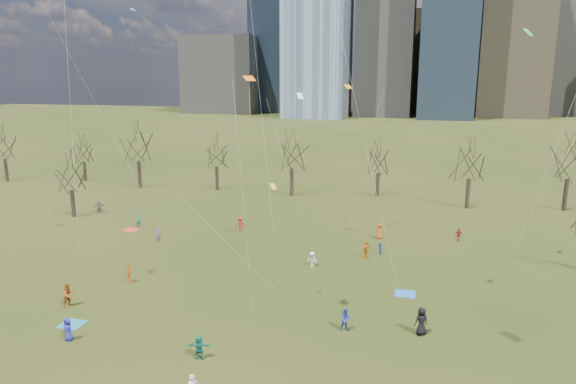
% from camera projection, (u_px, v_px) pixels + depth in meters
% --- Properties ---
extents(ground, '(500.00, 500.00, 0.00)m').
position_uv_depth(ground, '(242.00, 330.00, 34.81)').
color(ground, black).
rests_on(ground, ground).
extents(downtown_skyline, '(212.50, 78.00, 118.00)m').
position_uv_depth(downtown_skyline, '(400.00, 26.00, 225.41)').
color(downtown_skyline, slate).
rests_on(downtown_skyline, ground).
extents(bare_tree_row, '(113.04, 29.80, 9.50)m').
position_uv_depth(bare_tree_row, '(336.00, 159.00, 68.57)').
color(bare_tree_row, black).
rests_on(bare_tree_row, ground).
extents(blanket_teal, '(1.60, 1.50, 0.03)m').
position_uv_depth(blanket_teal, '(72.00, 324.00, 35.55)').
color(blanket_teal, teal).
rests_on(blanket_teal, ground).
extents(blanket_navy, '(1.60, 1.50, 0.03)m').
position_uv_depth(blanket_navy, '(405.00, 294.00, 40.56)').
color(blanket_navy, '#2668B1').
rests_on(blanket_navy, ground).
extents(blanket_crimson, '(1.60, 1.50, 0.03)m').
position_uv_depth(blanket_crimson, '(131.00, 230.00, 57.56)').
color(blanket_crimson, red).
rests_on(blanket_crimson, ground).
extents(person_0, '(0.87, 0.69, 1.55)m').
position_uv_depth(person_0, '(68.00, 329.00, 33.25)').
color(person_0, '#27239B').
rests_on(person_0, ground).
extents(person_2, '(1.01, 1.10, 1.83)m').
position_uv_depth(person_2, '(69.00, 295.00, 38.21)').
color(person_2, '#A64617').
rests_on(person_2, ground).
extents(person_4, '(0.83, 0.91, 1.50)m').
position_uv_depth(person_4, '(129.00, 274.00, 42.71)').
color(person_4, orange).
rests_on(person_4, ground).
extents(person_5, '(1.53, 0.81, 1.57)m').
position_uv_depth(person_5, '(199.00, 347.00, 31.05)').
color(person_5, '#197461').
rests_on(person_5, ground).
extents(person_6, '(1.12, 1.00, 1.92)m').
position_uv_depth(person_6, '(421.00, 321.00, 33.94)').
color(person_6, black).
rests_on(person_6, ground).
extents(person_7, '(0.52, 0.64, 1.53)m').
position_uv_depth(person_7, '(158.00, 235.00, 53.20)').
color(person_7, '#804890').
rests_on(person_7, ground).
extents(person_8, '(0.66, 0.72, 1.19)m').
position_uv_depth(person_8, '(380.00, 249.00, 49.44)').
color(person_8, '#244D9D').
rests_on(person_8, ground).
extents(person_9, '(1.04, 0.77, 1.43)m').
position_uv_depth(person_9, '(312.00, 259.00, 46.20)').
color(person_9, white).
rests_on(person_9, ground).
extents(person_10, '(0.83, 0.41, 1.37)m').
position_uv_depth(person_10, '(458.00, 235.00, 53.56)').
color(person_10, '#AF1B19').
rests_on(person_10, ground).
extents(person_11, '(1.51, 1.29, 1.64)m').
position_uv_depth(person_11, '(99.00, 206.00, 64.81)').
color(person_11, slate).
rests_on(person_11, ground).
extents(person_12, '(0.62, 0.85, 1.61)m').
position_uv_depth(person_12, '(380.00, 231.00, 54.28)').
color(person_12, '#F7401B').
rests_on(person_12, ground).
extents(person_13, '(0.49, 0.68, 1.71)m').
position_uv_depth(person_13, '(139.00, 220.00, 58.64)').
color(person_13, '#1C7E54').
rests_on(person_13, ground).
extents(person_14, '(0.97, 0.87, 1.62)m').
position_uv_depth(person_14, '(346.00, 320.00, 34.49)').
color(person_14, '#263FA5').
rests_on(person_14, ground).
extents(person_15, '(1.28, 1.05, 1.72)m').
position_uv_depth(person_15, '(240.00, 224.00, 56.70)').
color(person_15, '#B21E19').
rests_on(person_15, ground).
extents(person_16, '(0.82, 1.05, 1.67)m').
position_uv_depth(person_16, '(366.00, 250.00, 48.36)').
color(person_16, orange).
rests_on(person_16, ground).
extents(kites_airborne, '(63.13, 36.37, 34.11)m').
position_uv_depth(kites_airborne, '(291.00, 110.00, 41.29)').
color(kites_airborne, orange).
rests_on(kites_airborne, ground).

